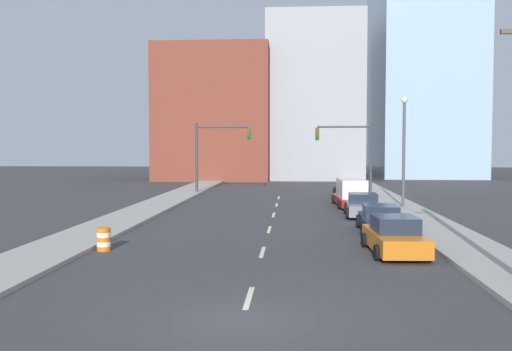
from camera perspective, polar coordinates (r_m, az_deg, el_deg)
name	(u,v)px	position (r m, az deg, el deg)	size (l,w,h in m)	color
ground_plane	(242,319)	(14.56, -1.36, -14.18)	(200.00, 200.00, 0.00)	#38383A
sidewalk_left	(200,186)	(59.34, -5.59, -1.06)	(2.98, 89.06, 0.17)	#9E9B93
sidewalk_right	(365,187)	(58.97, 10.84, -1.12)	(2.98, 89.06, 0.17)	#9E9B93
lane_stripe_at_2m	(249,298)	(16.48, -0.72, -12.12)	(0.16, 2.40, 0.01)	beige
lane_stripe_at_9m	(263,252)	(23.21, 0.66, -7.66)	(0.16, 2.40, 0.01)	beige
lane_stripe_at_15m	(269,229)	(29.28, 1.33, -5.42)	(0.16, 2.40, 0.01)	beige
lane_stripe_at_21m	(274,215)	(35.41, 1.77, -3.95)	(0.16, 2.40, 0.01)	beige
lane_stripe_at_27m	(277,205)	(41.22, 2.07, -2.96)	(0.16, 2.40, 0.01)	beige
lane_stripe_at_33m	(279,198)	(46.90, 2.29, -2.23)	(0.16, 2.40, 0.01)	beige
building_brick_left	(217,115)	(74.84, -3.90, 6.06)	(14.00, 16.00, 16.53)	brown
building_office_center	(313,101)	(78.32, 5.71, 7.41)	(12.00, 20.00, 20.60)	#99999E
building_glass_right	(421,71)	(84.61, 16.21, 10.03)	(13.00, 20.00, 29.56)	#99B7CC
traffic_signal_left	(212,147)	(50.81, -4.39, 2.84)	(4.96, 0.35, 6.32)	#38383D
traffic_signal_right	(354,147)	(50.56, 9.82, 2.81)	(4.96, 0.35, 6.32)	#38383D
traffic_barrel	(104,239)	(24.23, -14.98, -6.17)	(0.56, 0.56, 0.95)	orange
street_lamp	(404,143)	(39.50, 14.57, 3.12)	(0.44, 0.44, 7.57)	#4C4C51
sedan_orange	(395,237)	(23.47, 13.71, -5.96)	(2.29, 4.62, 1.49)	orange
sedan_navy	(381,220)	(28.96, 12.35, -4.33)	(2.26, 4.77, 1.36)	#141E47
sedan_gray	(363,206)	(35.11, 10.64, -3.00)	(2.30, 4.38, 1.40)	slate
box_truck_red	(351,193)	(40.63, 9.49, -1.78)	(2.41, 6.11, 1.95)	red
sedan_black	(347,190)	(47.63, 9.05, -1.42)	(2.07, 4.52, 1.39)	black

